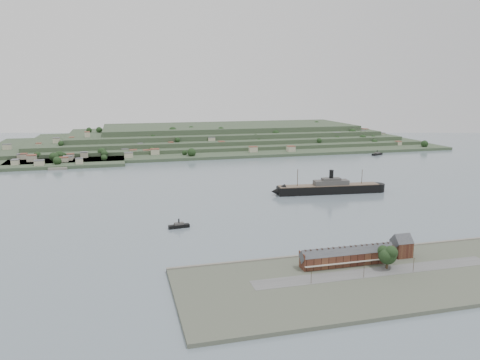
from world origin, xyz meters
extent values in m
plane|color=slate|center=(0.00, 0.00, 0.00)|extent=(1400.00, 1400.00, 0.00)
cube|color=#4C5142|center=(0.00, -188.00, 1.00)|extent=(220.00, 80.00, 2.00)
cube|color=gray|center=(0.00, -149.00, 1.30)|extent=(220.00, 2.00, 2.60)
cube|color=#595959|center=(0.00, -182.00, 2.05)|extent=(140.00, 12.00, 0.10)
cube|color=#411F17|center=(-10.00, -168.00, 5.50)|extent=(55.00, 8.00, 7.00)
cube|color=#383B40|center=(-10.00, -168.00, 9.00)|extent=(55.60, 8.15, 8.15)
cube|color=#AEAA9A|center=(-10.00, -172.80, 5.00)|extent=(55.00, 1.60, 0.25)
cube|color=#411F17|center=(-37.50, -168.00, 10.00)|extent=(0.50, 8.40, 3.00)
cube|color=#411F17|center=(17.50, -168.00, 10.00)|extent=(0.50, 8.40, 3.00)
cube|color=#31221B|center=(-32.00, -168.00, 11.40)|extent=(0.90, 1.40, 3.20)
cube|color=#31221B|center=(-26.50, -168.00, 11.40)|extent=(0.90, 1.40, 3.20)
cube|color=#31221B|center=(-12.75, -168.00, 11.40)|extent=(0.90, 1.40, 3.20)
cube|color=#31221B|center=(-7.25, -168.00, 11.40)|extent=(0.90, 1.40, 3.20)
cube|color=#31221B|center=(6.50, -168.00, 11.40)|extent=(0.90, 1.40, 3.20)
cube|color=#31221B|center=(12.00, -168.00, 11.40)|extent=(0.90, 1.40, 3.20)
cube|color=#411F17|center=(27.50, -164.00, 6.50)|extent=(10.00, 10.00, 9.00)
cube|color=#383B40|center=(27.50, -164.00, 11.00)|extent=(10.40, 10.18, 10.18)
cube|color=#344830|center=(0.00, 360.00, 2.00)|extent=(760.00, 260.00, 4.00)
cube|color=#344830|center=(20.00, 385.00, 6.50)|extent=(680.00, 220.00, 5.00)
cube|color=#344830|center=(35.00, 400.00, 12.00)|extent=(600.00, 200.00, 6.00)
cube|color=#344830|center=(50.00, 415.00, 18.50)|extent=(520.00, 180.00, 7.00)
cube|color=#344830|center=(65.00, 430.00, 26.00)|extent=(440.00, 160.00, 8.00)
cube|color=#344830|center=(-200.00, 250.00, 2.00)|extent=(150.00, 90.00, 4.00)
cube|color=gray|center=(-205.00, 208.00, 1.40)|extent=(22.00, 14.00, 2.80)
cube|color=black|center=(60.10, 4.47, 3.87)|extent=(100.35, 22.22, 7.74)
cone|color=black|center=(10.53, 8.97, 3.87)|extent=(14.42, 14.42, 13.27)
cylinder|color=black|center=(109.68, -0.03, 3.87)|extent=(13.27, 13.27, 7.74)
cube|color=brown|center=(60.10, 4.47, 8.08)|extent=(98.05, 20.92, 0.66)
cube|color=#454340|center=(62.31, 4.27, 10.51)|extent=(33.95, 12.92, 4.42)
cube|color=#454340|center=(62.31, 4.27, 13.50)|extent=(18.33, 9.31, 2.77)
cylinder|color=black|center=(62.31, 4.27, 17.70)|extent=(3.98, 3.98, 9.96)
cylinder|color=#3E2E1C|center=(29.25, 7.27, 15.49)|extent=(0.55, 0.55, 17.70)
cylinder|color=#3E2E1C|center=(93.15, 1.47, 14.38)|extent=(0.55, 0.55, 15.49)
cube|color=black|center=(-92.53, -68.56, 1.22)|extent=(15.63, 5.92, 2.44)
cube|color=#454340|center=(-92.53, -68.56, 3.05)|extent=(7.21, 4.08, 1.83)
cylinder|color=black|center=(-92.53, -68.56, 5.08)|extent=(1.02, 1.02, 3.56)
cube|color=black|center=(235.70, 211.98, 1.29)|extent=(19.84, 12.86, 2.58)
cube|color=#454340|center=(235.70, 211.98, 3.22)|extent=(9.70, 7.50, 1.93)
cylinder|color=black|center=(235.70, 211.98, 5.37)|extent=(1.07, 1.07, 3.76)
cylinder|color=#3E2E1C|center=(8.51, -179.32, 4.75)|extent=(1.32, 1.32, 5.50)
sphere|color=black|center=(8.51, -179.32, 9.71)|extent=(9.91, 9.91, 9.91)
sphere|color=black|center=(11.27, -178.22, 10.81)|extent=(7.71, 7.71, 7.71)
sphere|color=black|center=(6.31, -180.97, 10.26)|extent=(7.05, 7.05, 7.05)
sphere|color=black|center=(9.06, -181.74, 12.46)|extent=(6.60, 6.60, 6.60)
camera|label=1|loc=(-132.45, -394.77, 102.58)|focal=35.00mm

